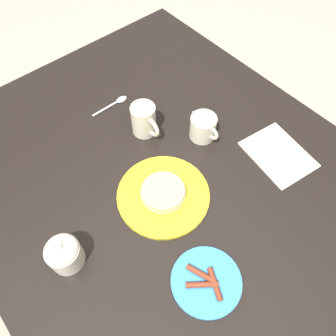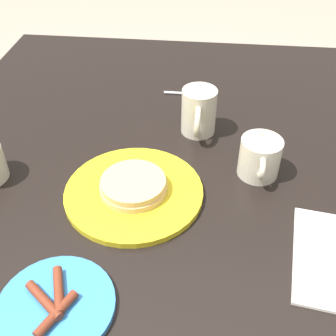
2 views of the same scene
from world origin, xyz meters
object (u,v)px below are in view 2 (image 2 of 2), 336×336
(side_plate_bacon, at_px, (56,305))
(creamer_pitcher, at_px, (260,156))
(coffee_mug, at_px, (199,112))
(pancake_plate, at_px, (134,190))
(spoon, at_px, (200,94))

(side_plate_bacon, distance_m, creamer_pitcher, 0.46)
(coffee_mug, bearing_deg, creamer_pitcher, 43.94)
(coffee_mug, bearing_deg, pancake_plate, -26.36)
(creamer_pitcher, bearing_deg, coffee_mug, -136.06)
(creamer_pitcher, height_order, spoon, creamer_pitcher)
(side_plate_bacon, relative_size, coffee_mug, 1.55)
(pancake_plate, xyz_separation_m, side_plate_bacon, (0.25, -0.07, -0.01))
(coffee_mug, bearing_deg, side_plate_bacon, -21.24)
(side_plate_bacon, height_order, coffee_mug, coffee_mug)
(pancake_plate, distance_m, creamer_pitcher, 0.25)
(pancake_plate, height_order, spoon, pancake_plate)
(coffee_mug, relative_size, spoon, 0.81)
(coffee_mug, xyz_separation_m, creamer_pitcher, (0.13, 0.13, -0.01))
(coffee_mug, bearing_deg, spoon, -179.11)
(side_plate_bacon, bearing_deg, coffee_mug, 158.76)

